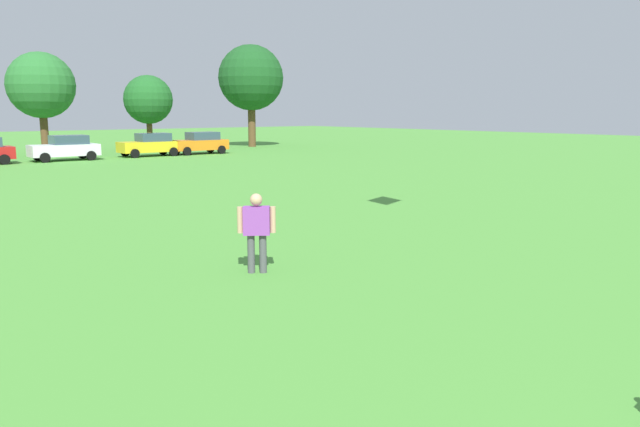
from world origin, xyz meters
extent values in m
cylinder|color=#4C4C51|center=(1.84, 11.61, 0.40)|extent=(0.15, 0.15, 0.80)
cylinder|color=#4C4C51|center=(2.04, 11.47, 0.40)|extent=(0.15, 0.15, 0.80)
cube|color=purple|center=(1.94, 11.54, 1.08)|extent=(0.61, 0.55, 0.57)
cylinder|color=tan|center=(1.67, 11.73, 1.10)|extent=(0.12, 0.12, 0.53)
cylinder|color=tan|center=(2.21, 11.35, 1.10)|extent=(0.12, 0.12, 0.53)
sphere|color=tan|center=(1.94, 11.54, 1.51)|extent=(0.25, 0.25, 0.25)
cylinder|color=black|center=(3.46, 42.62, 0.32)|extent=(0.64, 0.22, 0.64)
cube|color=white|center=(7.27, 43.49, 0.70)|extent=(4.30, 1.80, 0.76)
cube|color=#334756|center=(7.61, 43.49, 1.38)|extent=(2.24, 1.58, 0.60)
cylinder|color=black|center=(5.80, 42.59, 0.32)|extent=(0.64, 0.22, 0.64)
cylinder|color=black|center=(5.80, 44.39, 0.32)|extent=(0.64, 0.22, 0.64)
cylinder|color=black|center=(8.73, 42.59, 0.32)|extent=(0.64, 0.22, 0.64)
cylinder|color=black|center=(8.73, 44.39, 0.32)|extent=(0.64, 0.22, 0.64)
cube|color=yellow|center=(13.30, 43.75, 0.70)|extent=(4.30, 1.80, 0.76)
cube|color=#334756|center=(13.65, 43.75, 1.38)|extent=(2.24, 1.58, 0.60)
cylinder|color=black|center=(11.84, 42.85, 0.32)|extent=(0.64, 0.22, 0.64)
cylinder|color=black|center=(11.84, 44.65, 0.32)|extent=(0.64, 0.22, 0.64)
cylinder|color=black|center=(14.76, 42.85, 0.32)|extent=(0.64, 0.22, 0.64)
cylinder|color=black|center=(14.76, 44.65, 0.32)|extent=(0.64, 0.22, 0.64)
cube|color=orange|center=(17.27, 43.67, 0.70)|extent=(4.30, 1.80, 0.76)
cube|color=#334756|center=(17.62, 43.67, 1.38)|extent=(2.24, 1.58, 0.60)
cylinder|color=black|center=(15.81, 42.77, 0.32)|extent=(0.64, 0.22, 0.64)
cylinder|color=black|center=(15.81, 44.57, 0.32)|extent=(0.64, 0.22, 0.64)
cylinder|color=black|center=(18.74, 42.77, 0.32)|extent=(0.64, 0.22, 0.64)
cylinder|color=black|center=(18.74, 44.57, 0.32)|extent=(0.64, 0.22, 0.64)
cylinder|color=brown|center=(7.80, 50.13, 1.55)|extent=(0.57, 0.57, 3.10)
sphere|color=#286B2D|center=(7.80, 50.13, 5.17)|extent=(4.89, 4.89, 4.89)
cylinder|color=brown|center=(15.86, 49.59, 1.26)|extent=(0.46, 0.46, 2.52)
sphere|color=#1E5B23|center=(15.86, 49.59, 4.21)|extent=(3.98, 3.98, 3.98)
cylinder|color=brown|center=(25.75, 49.45, 1.88)|extent=(0.69, 0.69, 3.77)
sphere|color=#194C1E|center=(25.75, 49.45, 6.30)|extent=(5.95, 5.95, 5.95)
camera|label=1|loc=(-4.51, 1.41, 3.25)|focal=33.83mm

